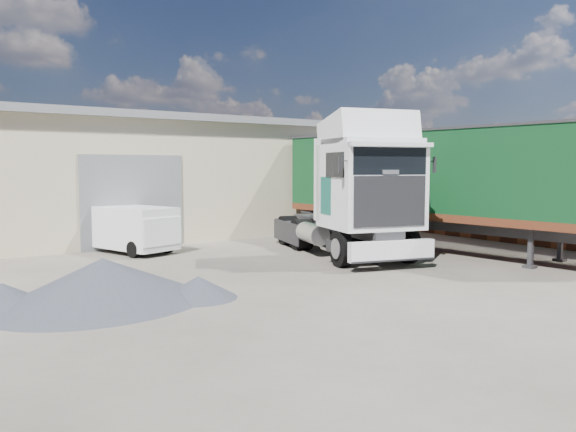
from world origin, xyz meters
TOP-DOWN VIEW (x-y plane):
  - ground at (0.00, 0.00)m, footprint 120.00×120.00m
  - brick_boundary_wall at (11.50, 6.00)m, footprint 0.35×26.00m
  - tractor_unit at (3.52, 3.28)m, footprint 4.57×7.72m
  - box_trailer at (7.33, 3.32)m, footprint 4.18×13.74m
  - panel_van at (-2.44, 9.14)m, footprint 2.85×4.43m
  - gravel_heap at (-5.64, 1.72)m, footprint 6.52×5.88m

SIDE VIEW (x-z plane):
  - ground at x=0.00m, z-range 0.00..0.00m
  - gravel_heap at x=-5.64m, z-range -0.04..1.02m
  - panel_van at x=-2.44m, z-range 0.03..1.71m
  - brick_boundary_wall at x=11.50m, z-range 0.00..2.50m
  - tractor_unit at x=3.52m, z-range -0.39..4.54m
  - box_trailer at x=7.33m, z-range 0.49..4.99m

